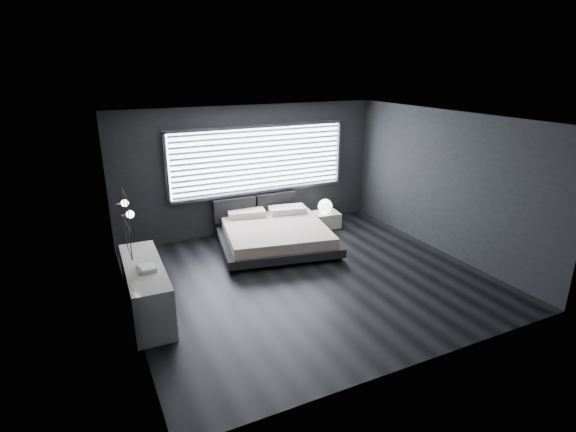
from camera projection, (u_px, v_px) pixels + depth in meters
name	position (u px, v px, depth m)	size (l,w,h in m)	color
room	(310.00, 203.00, 7.57)	(6.04, 6.00, 2.80)	black
window	(260.00, 160.00, 9.88)	(4.14, 0.09, 1.52)	white
headboard	(256.00, 206.00, 10.11)	(1.96, 0.16, 0.52)	black
sconce_near	(130.00, 214.00, 6.36)	(0.18, 0.11, 0.11)	silver
sconce_far	(125.00, 203.00, 6.87)	(0.18, 0.11, 0.11)	silver
wall_art_upper	(126.00, 210.00, 5.73)	(0.01, 0.48, 0.48)	#47474C
wall_art_lower	(128.00, 238.00, 6.10)	(0.01, 0.48, 0.48)	#47474C
bed	(275.00, 234.00, 9.32)	(2.64, 2.56, 0.59)	black
nightstand	(326.00, 219.00, 10.48)	(0.59, 0.49, 0.34)	silver
orb_lamp	(325.00, 206.00, 10.35)	(0.33, 0.33, 0.33)	white
dresser	(146.00, 289.00, 6.80)	(0.61, 1.98, 0.78)	silver
book_stack	(147.00, 268.00, 6.51)	(0.26, 0.34, 0.07)	white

